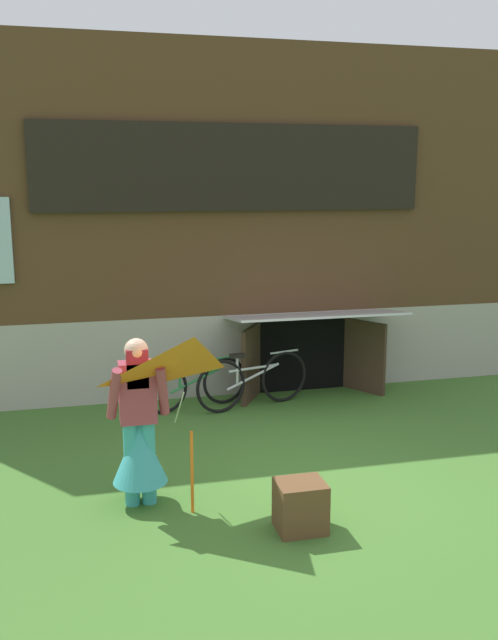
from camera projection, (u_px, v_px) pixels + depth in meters
ground_plane at (297, 479)px, 7.21m from camera, size 60.00×60.00×0.00m
log_house at (202, 216)px, 11.91m from camera, size 8.80×6.01×4.89m
person at (139, 436)px, 6.53m from camera, size 0.61×0.52×1.62m
kite at (195, 386)px, 5.98m from camera, size 1.11×1.12×1.61m
bicycle_silver at (253, 380)px, 9.44m from camera, size 1.66×0.49×0.78m
bicycle_green at (195, 384)px, 9.38m from camera, size 1.51×0.45×0.71m
wooden_crate at (300, 506)px, 6.13m from camera, size 0.43×0.36×0.45m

